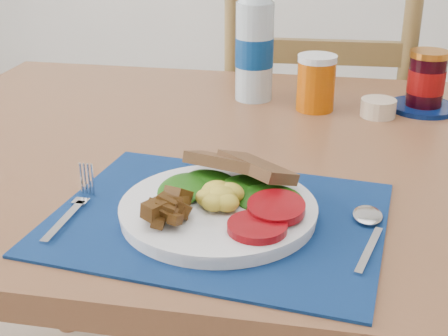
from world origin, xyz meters
name	(u,v)px	position (x,y,z in m)	size (l,w,h in m)	color
table	(294,195)	(0.00, 0.20, 0.67)	(1.40, 0.90, 0.75)	brown
chair_far	(315,104)	(0.00, 0.84, 0.62)	(0.49, 0.47, 1.25)	brown
placemat	(218,218)	(-0.08, -0.05, 0.75)	(0.41, 0.32, 0.00)	black
breakfast_plate	(214,205)	(-0.08, -0.06, 0.77)	(0.25, 0.25, 0.06)	silver
fork	(75,209)	(-0.27, -0.07, 0.76)	(0.02, 0.15, 0.00)	#B2B5BA
spoon	(368,227)	(0.11, -0.05, 0.76)	(0.04, 0.16, 0.00)	#B2B5BA
water_bottle	(255,43)	(-0.11, 0.45, 0.86)	(0.08, 0.08, 0.26)	#ADBFCC
juice_glass	(316,84)	(0.02, 0.41, 0.80)	(0.07, 0.07, 0.10)	#B14A04
ramekin	(378,108)	(0.14, 0.39, 0.77)	(0.07, 0.07, 0.03)	beige
jam_on_saucer	(426,84)	(0.22, 0.45, 0.80)	(0.13, 0.13, 0.11)	#04174F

